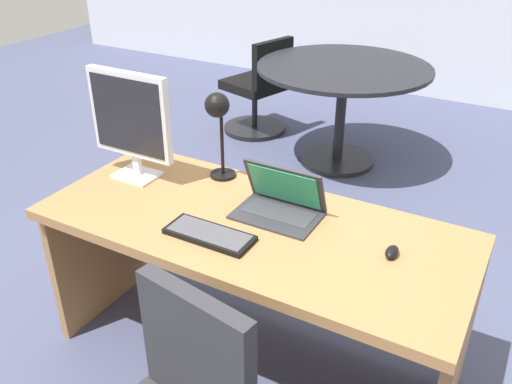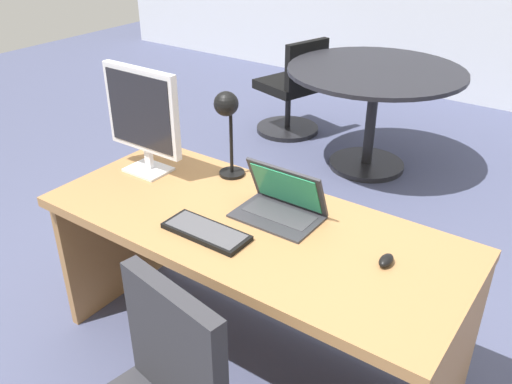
{
  "view_description": "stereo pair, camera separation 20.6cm",
  "coord_description": "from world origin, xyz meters",
  "px_view_note": "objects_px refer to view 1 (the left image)",
  "views": [
    {
      "loc": [
        0.93,
        -1.62,
        1.92
      ],
      "look_at": [
        0.0,
        0.04,
        0.87
      ],
      "focal_mm": 38.25,
      "sensor_mm": 36.0,
      "label": 1
    },
    {
      "loc": [
        1.1,
        -1.51,
        1.92
      ],
      "look_at": [
        0.0,
        0.04,
        0.87
      ],
      "focal_mm": 38.25,
      "sensor_mm": 36.0,
      "label": 2
    }
  ],
  "objects_px": {
    "mouse": "(392,252)",
    "meeting_table": "(342,90)",
    "meeting_chair_near": "(259,94)",
    "laptop": "(281,198)",
    "desk": "(257,256)",
    "desk_lamp": "(218,117)",
    "keyboard": "(209,235)",
    "monitor": "(130,119)"
  },
  "relations": [
    {
      "from": "desk",
      "to": "laptop",
      "type": "relative_size",
      "value": 5.08
    },
    {
      "from": "meeting_table",
      "to": "mouse",
      "type": "bearing_deg",
      "value": -64.7
    },
    {
      "from": "desk",
      "to": "desk_lamp",
      "type": "height_order",
      "value": "desk_lamp"
    },
    {
      "from": "keyboard",
      "to": "meeting_table",
      "type": "bearing_deg",
      "value": 98.62
    },
    {
      "from": "laptop",
      "to": "keyboard",
      "type": "xyz_separation_m",
      "value": [
        -0.16,
        -0.3,
        -0.05
      ]
    },
    {
      "from": "monitor",
      "to": "meeting_chair_near",
      "type": "bearing_deg",
      "value": 105.2
    },
    {
      "from": "meeting_table",
      "to": "meeting_chair_near",
      "type": "xyz_separation_m",
      "value": [
        -0.86,
        0.25,
        -0.25
      ]
    },
    {
      "from": "monitor",
      "to": "meeting_table",
      "type": "height_order",
      "value": "monitor"
    },
    {
      "from": "monitor",
      "to": "desk_lamp",
      "type": "height_order",
      "value": "monitor"
    },
    {
      "from": "monitor",
      "to": "meeting_chair_near",
      "type": "relative_size",
      "value": 0.59
    },
    {
      "from": "desk",
      "to": "mouse",
      "type": "xyz_separation_m",
      "value": [
        0.56,
        0.0,
        0.22
      ]
    },
    {
      "from": "mouse",
      "to": "desk_lamp",
      "type": "relative_size",
      "value": 0.2
    },
    {
      "from": "keyboard",
      "to": "meeting_table",
      "type": "relative_size",
      "value": 0.27
    },
    {
      "from": "laptop",
      "to": "desk_lamp",
      "type": "relative_size",
      "value": 0.84
    },
    {
      "from": "laptop",
      "to": "meeting_table",
      "type": "distance_m",
      "value": 2.12
    },
    {
      "from": "desk",
      "to": "laptop",
      "type": "bearing_deg",
      "value": 49.98
    },
    {
      "from": "mouse",
      "to": "meeting_table",
      "type": "height_order",
      "value": "meeting_table"
    },
    {
      "from": "meeting_table",
      "to": "meeting_chair_near",
      "type": "relative_size",
      "value": 1.52
    },
    {
      "from": "laptop",
      "to": "keyboard",
      "type": "bearing_deg",
      "value": -117.53
    },
    {
      "from": "laptop",
      "to": "mouse",
      "type": "distance_m",
      "value": 0.5
    },
    {
      "from": "mouse",
      "to": "desk_lamp",
      "type": "xyz_separation_m",
      "value": [
        -0.88,
        0.22,
        0.29
      ]
    },
    {
      "from": "desk",
      "to": "laptop",
      "type": "xyz_separation_m",
      "value": [
        0.07,
        0.08,
        0.26
      ]
    },
    {
      "from": "monitor",
      "to": "meeting_table",
      "type": "xyz_separation_m",
      "value": [
        0.22,
        2.09,
        -0.43
      ]
    },
    {
      "from": "mouse",
      "to": "laptop",
      "type": "bearing_deg",
      "value": 170.56
    },
    {
      "from": "meeting_table",
      "to": "meeting_chair_near",
      "type": "distance_m",
      "value": 0.93
    },
    {
      "from": "mouse",
      "to": "meeting_table",
      "type": "distance_m",
      "value": 2.36
    },
    {
      "from": "desk",
      "to": "meeting_table",
      "type": "xyz_separation_m",
      "value": [
        -0.44,
        2.13,
        0.05
      ]
    },
    {
      "from": "keyboard",
      "to": "mouse",
      "type": "distance_m",
      "value": 0.69
    },
    {
      "from": "desk",
      "to": "keyboard",
      "type": "xyz_separation_m",
      "value": [
        -0.09,
        -0.22,
        0.21
      ]
    },
    {
      "from": "desk",
      "to": "meeting_table",
      "type": "bearing_deg",
      "value": 101.76
    },
    {
      "from": "meeting_chair_near",
      "to": "laptop",
      "type": "bearing_deg",
      "value": -59.15
    },
    {
      "from": "meeting_table",
      "to": "meeting_chair_near",
      "type": "height_order",
      "value": "meeting_chair_near"
    },
    {
      "from": "monitor",
      "to": "desk_lamp",
      "type": "bearing_deg",
      "value": 26.46
    },
    {
      "from": "monitor",
      "to": "meeting_chair_near",
      "type": "height_order",
      "value": "monitor"
    },
    {
      "from": "desk",
      "to": "monitor",
      "type": "bearing_deg",
      "value": 176.21
    },
    {
      "from": "keyboard",
      "to": "desk",
      "type": "bearing_deg",
      "value": 68.16
    },
    {
      "from": "meeting_table",
      "to": "laptop",
      "type": "bearing_deg",
      "value": -75.94
    },
    {
      "from": "desk",
      "to": "laptop",
      "type": "height_order",
      "value": "laptop"
    },
    {
      "from": "laptop",
      "to": "mouse",
      "type": "bearing_deg",
      "value": -9.44
    },
    {
      "from": "meeting_table",
      "to": "desk",
      "type": "bearing_deg",
      "value": -78.24
    },
    {
      "from": "desk",
      "to": "meeting_table",
      "type": "height_order",
      "value": "meeting_table"
    },
    {
      "from": "desk_lamp",
      "to": "meeting_table",
      "type": "bearing_deg",
      "value": 93.79
    }
  ]
}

